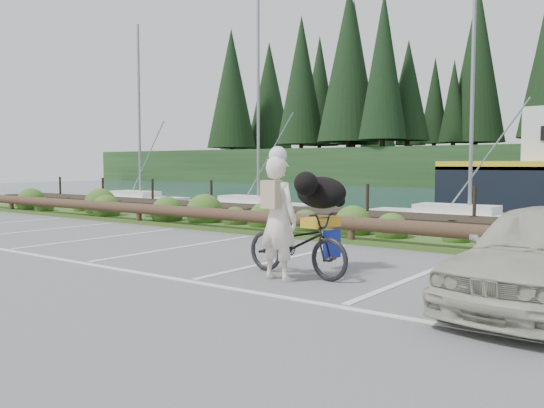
{
  "coord_description": "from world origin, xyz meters",
  "views": [
    {
      "loc": [
        6.08,
        -6.44,
        1.75
      ],
      "look_at": [
        0.52,
        1.01,
        1.1
      ],
      "focal_mm": 38.0,
      "sensor_mm": 36.0,
      "label": 1
    }
  ],
  "objects": [
    {
      "name": "log_rail",
      "position": [
        0.0,
        4.6,
        0.0
      ],
      "size": [
        32.0,
        0.3,
        0.6
      ],
      "primitive_type": null,
      "color": "#443021",
      "rests_on": "ground"
    },
    {
      "name": "vegetation_strip",
      "position": [
        0.0,
        5.3,
        0.05
      ],
      "size": [
        34.0,
        1.6,
        0.1
      ],
      "primitive_type": "cube",
      "color": "#3D5B21",
      "rests_on": "ground"
    },
    {
      "name": "dog",
      "position": [
        1.11,
        1.55,
        1.28
      ],
      "size": [
        0.52,
        0.94,
        0.52
      ],
      "primitive_type": "ellipsoid",
      "rotation": [
        0.0,
        0.0,
        1.49
      ],
      "color": "black",
      "rests_on": "bicycle"
    },
    {
      "name": "bicycle",
      "position": [
        1.06,
        0.93,
        0.51
      ],
      "size": [
        1.99,
        0.84,
        1.02
      ],
      "primitive_type": "imported",
      "rotation": [
        0.0,
        0.0,
        1.49
      ],
      "color": "black",
      "rests_on": "ground"
    },
    {
      "name": "ground",
      "position": [
        0.0,
        0.0,
        0.0
      ],
      "size": [
        72.0,
        72.0,
        0.0
      ],
      "primitive_type": "plane",
      "color": "#5C5C5F"
    },
    {
      "name": "cyclist",
      "position": [
        1.02,
        0.48,
        0.93
      ],
      "size": [
        0.71,
        0.5,
        1.86
      ],
      "primitive_type": "imported",
      "rotation": [
        0.0,
        0.0,
        3.06
      ],
      "color": "white",
      "rests_on": "ground"
    }
  ]
}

